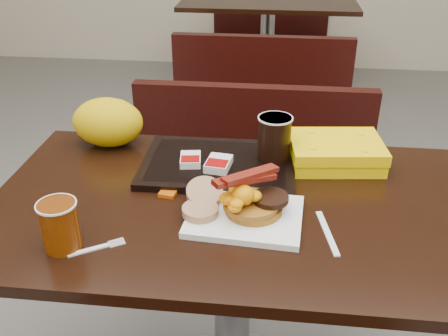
# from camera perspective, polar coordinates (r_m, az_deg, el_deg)

# --- Properties ---
(table_near) EXTENTS (1.20, 0.70, 0.75)m
(table_near) POSITION_cam_1_polar(r_m,az_deg,el_deg) (1.47, 0.92, -16.14)
(table_near) COLOR black
(table_near) RESTS_ON floor
(bench_near_n) EXTENTS (1.00, 0.46, 0.72)m
(bench_near_n) POSITION_cam_1_polar(r_m,az_deg,el_deg) (2.04, 2.83, -2.40)
(bench_near_n) COLOR black
(bench_near_n) RESTS_ON floor
(table_far) EXTENTS (1.20, 0.70, 0.75)m
(table_far) POSITION_cam_1_polar(r_m,az_deg,el_deg) (3.78, 4.84, 12.89)
(table_far) COLOR black
(table_far) RESTS_ON floor
(bench_far_s) EXTENTS (1.00, 0.46, 0.72)m
(bench_far_s) POSITION_cam_1_polar(r_m,az_deg,el_deg) (3.12, 4.34, 9.09)
(bench_far_s) COLOR black
(bench_far_s) RESTS_ON floor
(bench_far_n) EXTENTS (1.00, 0.46, 0.72)m
(bench_far_n) POSITION_cam_1_polar(r_m,az_deg,el_deg) (4.46, 5.17, 15.17)
(bench_far_n) COLOR black
(bench_far_n) RESTS_ON floor
(platter) EXTENTS (0.27, 0.22, 0.02)m
(platter) POSITION_cam_1_polar(r_m,az_deg,el_deg) (1.17, 2.38, -5.49)
(platter) COLOR white
(platter) RESTS_ON table_near
(pancake_stack) EXTENTS (0.15, 0.15, 0.03)m
(pancake_stack) POSITION_cam_1_polar(r_m,az_deg,el_deg) (1.17, 3.36, -4.28)
(pancake_stack) COLOR #9E661A
(pancake_stack) RESTS_ON platter
(sausage_patty) EXTENTS (0.10, 0.10, 0.01)m
(sausage_patty) POSITION_cam_1_polar(r_m,az_deg,el_deg) (1.16, 5.29, -3.42)
(sausage_patty) COLOR black
(sausage_patty) RESTS_ON pancake_stack
(scrambled_eggs) EXTENTS (0.10, 0.09, 0.05)m
(scrambled_eggs) POSITION_cam_1_polar(r_m,az_deg,el_deg) (1.13, 2.16, -3.26)
(scrambled_eggs) COLOR #F79504
(scrambled_eggs) RESTS_ON pancake_stack
(bacon_strips) EXTENTS (0.17, 0.15, 0.01)m
(bacon_strips) POSITION_cam_1_polar(r_m,az_deg,el_deg) (1.14, 2.37, -1.17)
(bacon_strips) COLOR #4F0A05
(bacon_strips) RESTS_ON scrambled_eggs
(muffin_bottom) EXTENTS (0.10, 0.10, 0.02)m
(muffin_bottom) POSITION_cam_1_polar(r_m,az_deg,el_deg) (1.16, -2.71, -4.85)
(muffin_bottom) COLOR tan
(muffin_bottom) RESTS_ON platter
(muffin_top) EXTENTS (0.11, 0.11, 0.05)m
(muffin_top) POSITION_cam_1_polar(r_m,az_deg,el_deg) (1.20, -2.22, -2.80)
(muffin_top) COLOR tan
(muffin_top) RESTS_ON platter
(coffee_cup_near) EXTENTS (0.08, 0.08, 0.11)m
(coffee_cup_near) POSITION_cam_1_polar(r_m,az_deg,el_deg) (1.11, -18.06, -6.22)
(coffee_cup_near) COLOR #993A05
(coffee_cup_near) RESTS_ON table_near
(fork) EXTENTS (0.12, 0.08, 0.00)m
(fork) POSITION_cam_1_polar(r_m,az_deg,el_deg) (1.12, -15.09, -8.95)
(fork) COLOR white
(fork) RESTS_ON table_near
(knife) EXTENTS (0.04, 0.16, 0.00)m
(knife) POSITION_cam_1_polar(r_m,az_deg,el_deg) (1.15, 11.61, -7.19)
(knife) COLOR white
(knife) RESTS_ON table_near
(condiment_syrup) EXTENTS (0.04, 0.04, 0.01)m
(condiment_syrup) POSITION_cam_1_polar(r_m,az_deg,el_deg) (1.26, -6.40, -2.93)
(condiment_syrup) COLOR #AD4607
(condiment_syrup) RESTS_ON table_near
(tray) EXTENTS (0.42, 0.30, 0.02)m
(tray) POSITION_cam_1_polar(r_m,az_deg,el_deg) (1.38, -0.69, 0.41)
(tray) COLOR black
(tray) RESTS_ON table_near
(hashbrown_sleeve_left) EXTENTS (0.06, 0.08, 0.02)m
(hashbrown_sleeve_left) POSITION_cam_1_polar(r_m,az_deg,el_deg) (1.36, -3.81, 0.95)
(hashbrown_sleeve_left) COLOR silver
(hashbrown_sleeve_left) RESTS_ON tray
(hashbrown_sleeve_right) EXTENTS (0.07, 0.09, 0.02)m
(hashbrown_sleeve_right) POSITION_cam_1_polar(r_m,az_deg,el_deg) (1.34, -0.62, 0.48)
(hashbrown_sleeve_right) COLOR silver
(hashbrown_sleeve_right) RESTS_ON tray
(coffee_cup_far) EXTENTS (0.11, 0.11, 0.12)m
(coffee_cup_far) POSITION_cam_1_polar(r_m,az_deg,el_deg) (1.37, 5.72, 3.40)
(coffee_cup_far) COLOR black
(coffee_cup_far) RESTS_ON tray
(clamshell) EXTENTS (0.27, 0.21, 0.07)m
(clamshell) POSITION_cam_1_polar(r_m,az_deg,el_deg) (1.43, 12.51, 1.78)
(clamshell) COLOR yellow
(clamshell) RESTS_ON table_near
(paper_bag) EXTENTS (0.21, 0.16, 0.14)m
(paper_bag) POSITION_cam_1_polar(r_m,az_deg,el_deg) (1.52, -12.99, 5.08)
(paper_bag) COLOR yellow
(paper_bag) RESTS_ON table_near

